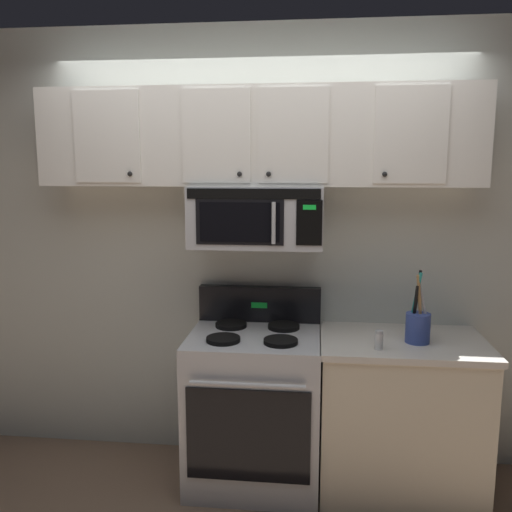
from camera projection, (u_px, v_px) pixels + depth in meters
back_wall at (261, 248)px, 3.41m from camera, size 5.20×0.10×2.70m
stove_range at (255, 404)px, 3.20m from camera, size 0.76×0.69×1.12m
over_range_microwave at (257, 216)px, 3.13m from camera, size 0.76×0.43×0.35m
upper_cabinets at (258, 137)px, 3.09m from camera, size 2.50×0.36×0.55m
counter_segment at (399, 414)px, 3.12m from camera, size 0.93×0.65×0.90m
utensil_crock_blue at (418, 325)px, 2.97m from camera, size 0.13×0.13×0.41m
salt_shaker at (379, 340)px, 2.87m from camera, size 0.04×0.04×0.10m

